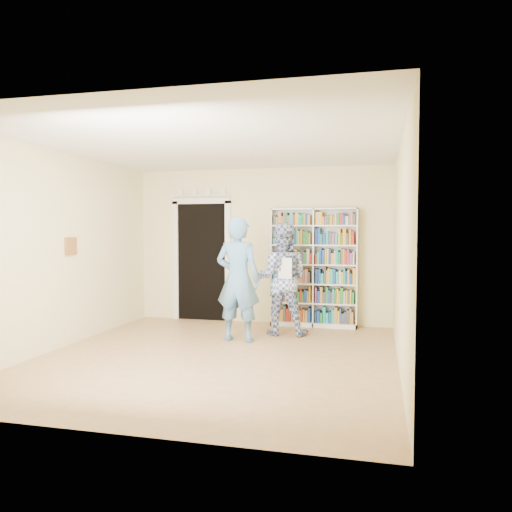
{
  "coord_description": "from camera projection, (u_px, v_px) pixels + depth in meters",
  "views": [
    {
      "loc": [
        2.0,
        -6.02,
        1.63
      ],
      "look_at": [
        0.3,
        0.9,
        1.26
      ],
      "focal_mm": 35.0,
      "sensor_mm": 36.0,
      "label": 1
    }
  ],
  "objects": [
    {
      "name": "floor",
      "position": [
        217.0,
        357.0,
        6.4
      ],
      "size": [
        5.0,
        5.0,
        0.0
      ],
      "primitive_type": "plane",
      "color": "#9C744B",
      "rests_on": "ground"
    },
    {
      "name": "ceiling",
      "position": [
        216.0,
        145.0,
        6.26
      ],
      "size": [
        5.0,
        5.0,
        0.0
      ],
      "primitive_type": "plane",
      "rotation": [
        3.14,
        0.0,
        0.0
      ],
      "color": "white",
      "rests_on": "wall_back"
    },
    {
      "name": "wall_back",
      "position": [
        261.0,
        246.0,
        8.75
      ],
      "size": [
        4.5,
        0.0,
        4.5
      ],
      "primitive_type": "plane",
      "rotation": [
        1.57,
        0.0,
        0.0
      ],
      "color": "beige",
      "rests_on": "floor"
    },
    {
      "name": "wall_left",
      "position": [
        61.0,
        250.0,
        6.86
      ],
      "size": [
        0.0,
        5.0,
        5.0
      ],
      "primitive_type": "plane",
      "rotation": [
        1.57,
        0.0,
        1.57
      ],
      "color": "beige",
      "rests_on": "floor"
    },
    {
      "name": "wall_right",
      "position": [
        400.0,
        254.0,
        5.79
      ],
      "size": [
        0.0,
        5.0,
        5.0
      ],
      "primitive_type": "plane",
      "rotation": [
        1.57,
        0.0,
        -1.57
      ],
      "color": "beige",
      "rests_on": "floor"
    },
    {
      "name": "bookshelf",
      "position": [
        314.0,
        267.0,
        8.39
      ],
      "size": [
        1.45,
        0.27,
        1.99
      ],
      "rotation": [
        0.0,
        0.0,
        0.16
      ],
      "color": "white",
      "rests_on": "floor"
    },
    {
      "name": "doorway",
      "position": [
        202.0,
        255.0,
        9.0
      ],
      "size": [
        1.1,
        0.08,
        2.43
      ],
      "color": "black",
      "rests_on": "floor"
    },
    {
      "name": "wall_art",
      "position": [
        71.0,
        246.0,
        7.05
      ],
      "size": [
        0.03,
        0.25,
        0.25
      ],
      "primitive_type": "cube",
      "color": "brown",
      "rests_on": "wall_left"
    },
    {
      "name": "man_blue",
      "position": [
        238.0,
        279.0,
        7.29
      ],
      "size": [
        0.69,
        0.47,
        1.82
      ],
      "primitive_type": "imported",
      "rotation": [
        0.0,
        0.0,
        3.09
      ],
      "color": "#5489BC",
      "rests_on": "floor"
    },
    {
      "name": "man_plaid",
      "position": [
        282.0,
        279.0,
        7.76
      ],
      "size": [
        0.88,
        0.7,
        1.74
      ],
      "primitive_type": "imported",
      "rotation": [
        0.0,
        0.0,
        3.2
      ],
      "color": "#314D97",
      "rests_on": "floor"
    },
    {
      "name": "paper_sheet",
      "position": [
        285.0,
        268.0,
        7.46
      ],
      "size": [
        0.22,
        0.06,
        0.31
      ],
      "primitive_type": "cube",
      "rotation": [
        0.0,
        0.0,
        -0.24
      ],
      "color": "white",
      "rests_on": "man_plaid"
    }
  ]
}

